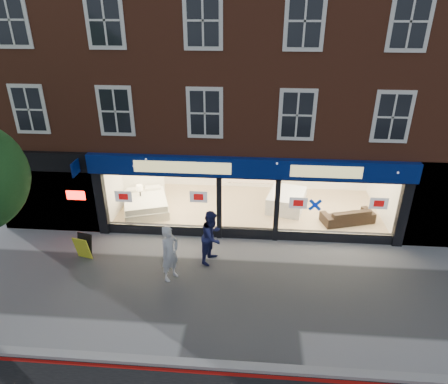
# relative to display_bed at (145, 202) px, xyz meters

# --- Properties ---
(ground) EXTENTS (120.00, 120.00, 0.00)m
(ground) POSITION_rel_display_bed_xyz_m (4.34, -4.79, -0.45)
(ground) COLOR gray
(ground) RESTS_ON ground
(kerb_line) EXTENTS (60.00, 0.10, 0.01)m
(kerb_line) POSITION_rel_display_bed_xyz_m (4.34, -7.89, -0.44)
(kerb_line) COLOR #8C0A07
(kerb_line) RESTS_ON ground
(kerb_stone) EXTENTS (60.00, 0.25, 0.12)m
(kerb_stone) POSITION_rel_display_bed_xyz_m (4.34, -7.69, -0.39)
(kerb_stone) COLOR gray
(kerb_stone) RESTS_ON ground
(showroom_floor) EXTENTS (11.00, 4.50, 0.10)m
(showroom_floor) POSITION_rel_display_bed_xyz_m (4.34, 0.46, -0.40)
(showroom_floor) COLOR tan
(showroom_floor) RESTS_ON ground
(building) EXTENTS (19.00, 8.26, 10.30)m
(building) POSITION_rel_display_bed_xyz_m (4.33, 2.14, 6.22)
(building) COLOR brown
(building) RESTS_ON ground
(display_bed) EXTENTS (2.40, 2.65, 1.24)m
(display_bed) POSITION_rel_display_bed_xyz_m (0.00, 0.00, 0.00)
(display_bed) COLOR white
(display_bed) RESTS_ON showroom_floor
(bedside_table) EXTENTS (0.50, 0.50, 0.55)m
(bedside_table) POSITION_rel_display_bed_xyz_m (-0.19, 0.01, -0.07)
(bedside_table) COLOR brown
(bedside_table) RESTS_ON showroom_floor
(mattress_stack) EXTENTS (1.82, 2.10, 0.71)m
(mattress_stack) POSITION_rel_display_bed_xyz_m (5.94, 0.61, 0.01)
(mattress_stack) COLOR white
(mattress_stack) RESTS_ON showroom_floor
(sofa) EXTENTS (2.22, 1.39, 0.61)m
(sofa) POSITION_rel_display_bed_xyz_m (8.31, -0.38, -0.04)
(sofa) COLOR black
(sofa) RESTS_ON showroom_floor
(a_board) EXTENTS (0.65, 0.50, 0.89)m
(a_board) POSITION_rel_display_bed_xyz_m (-1.28, -3.46, -0.00)
(a_board) COLOR gold
(a_board) RESTS_ON ground
(pedestrian_grey) EXTENTS (0.77, 0.83, 1.91)m
(pedestrian_grey) POSITION_rel_display_bed_xyz_m (1.96, -4.33, 0.51)
(pedestrian_grey) COLOR #B8BAC1
(pedestrian_grey) RESTS_ON ground
(pedestrian_blue) EXTENTS (1.02, 1.13, 1.91)m
(pedestrian_blue) POSITION_rel_display_bed_xyz_m (3.19, -3.25, 0.51)
(pedestrian_blue) COLOR #1C204F
(pedestrian_blue) RESTS_ON ground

